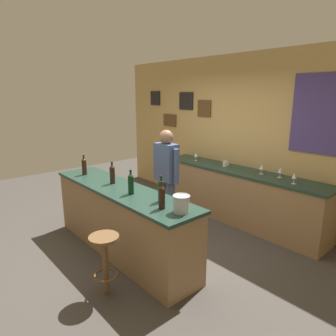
% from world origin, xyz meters
% --- Properties ---
extents(ground_plane, '(10.00, 10.00, 0.00)m').
position_xyz_m(ground_plane, '(0.00, 0.00, 0.00)').
color(ground_plane, '#423D38').
extents(back_wall, '(6.00, 0.09, 2.80)m').
position_xyz_m(back_wall, '(0.02, 2.03, 1.41)').
color(back_wall, tan).
rests_on(back_wall, ground_plane).
extents(bar_counter, '(2.64, 0.60, 0.92)m').
position_xyz_m(bar_counter, '(0.00, -0.40, 0.46)').
color(bar_counter, olive).
rests_on(bar_counter, ground_plane).
extents(side_counter, '(3.07, 0.56, 0.90)m').
position_xyz_m(side_counter, '(0.40, 1.65, 0.45)').
color(side_counter, olive).
rests_on(side_counter, ground_plane).
extents(bartender, '(0.52, 0.21, 1.62)m').
position_xyz_m(bartender, '(-0.02, 0.43, 0.94)').
color(bartender, '#384766').
rests_on(bartender, ground_plane).
extents(bar_stool, '(0.32, 0.32, 0.68)m').
position_xyz_m(bar_stool, '(0.66, -1.03, 0.46)').
color(bar_stool, brown).
rests_on(bar_stool, ground_plane).
extents(wine_bottle_a, '(0.07, 0.07, 0.31)m').
position_xyz_m(wine_bottle_a, '(-0.93, -0.45, 1.06)').
color(wine_bottle_a, black).
rests_on(wine_bottle_a, bar_counter).
extents(wine_bottle_b, '(0.07, 0.07, 0.31)m').
position_xyz_m(wine_bottle_b, '(-0.24, -0.36, 1.06)').
color(wine_bottle_b, black).
rests_on(wine_bottle_b, bar_counter).
extents(wine_bottle_c, '(0.07, 0.07, 0.31)m').
position_xyz_m(wine_bottle_c, '(0.30, -0.43, 1.06)').
color(wine_bottle_c, black).
rests_on(wine_bottle_c, bar_counter).
extents(wine_bottle_d, '(0.07, 0.07, 0.31)m').
position_xyz_m(wine_bottle_d, '(0.75, -0.32, 1.06)').
color(wine_bottle_d, black).
rests_on(wine_bottle_d, bar_counter).
extents(wine_bottle_e, '(0.07, 0.07, 0.31)m').
position_xyz_m(wine_bottle_e, '(0.93, -0.45, 1.06)').
color(wine_bottle_e, black).
rests_on(wine_bottle_e, bar_counter).
extents(ice_bucket, '(0.19, 0.19, 0.19)m').
position_xyz_m(ice_bucket, '(1.14, -0.37, 1.02)').
color(ice_bucket, '#B7BABF').
rests_on(ice_bucket, bar_counter).
extents(wine_glass_a, '(0.07, 0.07, 0.16)m').
position_xyz_m(wine_glass_a, '(-0.55, 1.62, 1.01)').
color(wine_glass_a, silver).
rests_on(wine_glass_a, side_counter).
extents(wine_glass_b, '(0.07, 0.07, 0.16)m').
position_xyz_m(wine_glass_b, '(0.80, 1.69, 1.01)').
color(wine_glass_b, silver).
rests_on(wine_glass_b, side_counter).
extents(wine_glass_c, '(0.07, 0.07, 0.16)m').
position_xyz_m(wine_glass_c, '(1.10, 1.72, 1.01)').
color(wine_glass_c, silver).
rests_on(wine_glass_c, side_counter).
extents(wine_glass_d, '(0.07, 0.07, 0.16)m').
position_xyz_m(wine_glass_d, '(1.39, 1.57, 1.01)').
color(wine_glass_d, silver).
rests_on(wine_glass_d, side_counter).
extents(coffee_mug, '(0.12, 0.08, 0.09)m').
position_xyz_m(coffee_mug, '(0.11, 1.67, 0.95)').
color(coffee_mug, silver).
rests_on(coffee_mug, side_counter).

